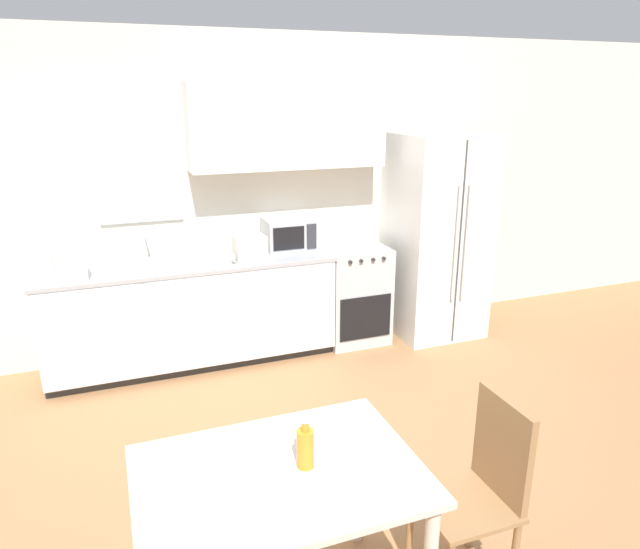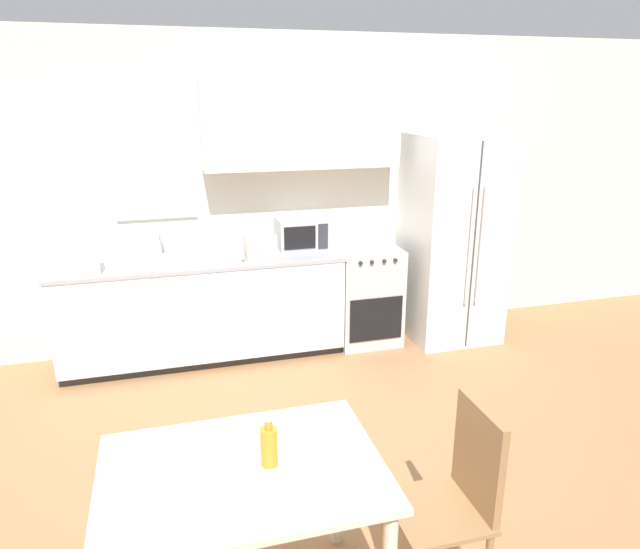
{
  "view_description": "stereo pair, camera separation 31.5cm",
  "coord_description": "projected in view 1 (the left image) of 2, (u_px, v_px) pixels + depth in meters",
  "views": [
    {
      "loc": [
        -0.86,
        -2.91,
        2.22
      ],
      "look_at": [
        0.42,
        0.48,
        1.05
      ],
      "focal_mm": 32.0,
      "sensor_mm": 36.0,
      "label": 1
    },
    {
      "loc": [
        -0.56,
        -3.01,
        2.22
      ],
      "look_at": [
        0.42,
        0.48,
        1.05
      ],
      "focal_mm": 32.0,
      "sensor_mm": 36.0,
      "label": 2
    }
  ],
  "objects": [
    {
      "name": "kitchen_counter",
      "position": [
        193.0,
        313.0,
        4.77
      ],
      "size": [
        2.36,
        0.62,
        0.89
      ],
      "color": "#333333",
      "rests_on": "ground_plane"
    },
    {
      "name": "wall_back",
      "position": [
        225.0,
        186.0,
        4.86
      ],
      "size": [
        12.0,
        0.38,
        2.7
      ],
      "color": "beige",
      "rests_on": "ground_plane"
    },
    {
      "name": "dining_chair_side",
      "position": [
        484.0,
        480.0,
        2.58
      ],
      "size": [
        0.4,
        0.4,
        0.93
      ],
      "rotation": [
        0.0,
        0.0,
        1.56
      ],
      "color": "#997047",
      "rests_on": "ground_plane"
    },
    {
      "name": "grocery_bag_0",
      "position": [
        69.0,
        263.0,
        4.15
      ],
      "size": [
        0.24,
        0.21,
        0.31
      ],
      "rotation": [
        0.0,
        0.0,
        0.17
      ],
      "color": "white",
      "rests_on": "kitchen_counter"
    },
    {
      "name": "ground_plane",
      "position": [
        284.0,
        463.0,
        3.56
      ],
      "size": [
        12.0,
        12.0,
        0.0
      ],
      "primitive_type": "plane",
      "color": "#9E7047"
    },
    {
      "name": "dining_table",
      "position": [
        280.0,
        496.0,
        2.29
      ],
      "size": [
        1.13,
        0.8,
        0.78
      ],
      "color": "beige",
      "rests_on": "ground_plane"
    },
    {
      "name": "drink_bottle",
      "position": [
        305.0,
        447.0,
        2.27
      ],
      "size": [
        0.07,
        0.07,
        0.22
      ],
      "color": "orange",
      "rests_on": "dining_table"
    },
    {
      "name": "microwave",
      "position": [
        289.0,
        234.0,
        4.99
      ],
      "size": [
        0.43,
        0.33,
        0.27
      ],
      "color": "#B7BABC",
      "rests_on": "kitchen_counter"
    },
    {
      "name": "coffee_mug",
      "position": [
        225.0,
        259.0,
        4.55
      ],
      "size": [
        0.13,
        0.09,
        0.09
      ],
      "color": "white",
      "rests_on": "kitchen_counter"
    },
    {
      "name": "refrigerator",
      "position": [
        436.0,
        236.0,
        5.3
      ],
      "size": [
        0.79,
        0.81,
        1.87
      ],
      "color": "silver",
      "rests_on": "ground_plane"
    },
    {
      "name": "kitchen_sink",
      "position": [
        149.0,
        264.0,
        4.53
      ],
      "size": [
        0.59,
        0.43,
        0.24
      ],
      "color": "#B7BABC",
      "rests_on": "kitchen_counter"
    },
    {
      "name": "grocery_bag_1",
      "position": [
        249.0,
        245.0,
        4.64
      ],
      "size": [
        0.26,
        0.22,
        0.31
      ],
      "rotation": [
        0.0,
        0.0,
        0.05
      ],
      "color": "silver",
      "rests_on": "kitchen_counter"
    },
    {
      "name": "oven_range",
      "position": [
        352.0,
        293.0,
        5.26
      ],
      "size": [
        0.56,
        0.61,
        0.89
      ],
      "color": "#B7BABC",
      "rests_on": "ground_plane"
    }
  ]
}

